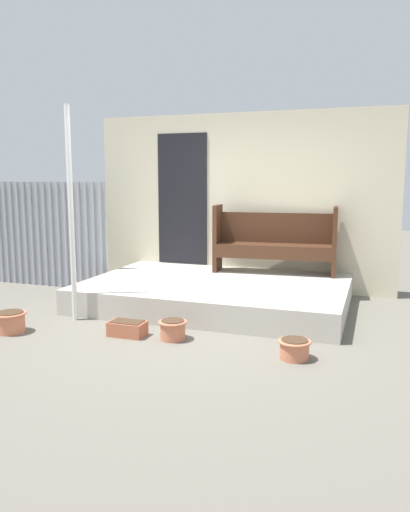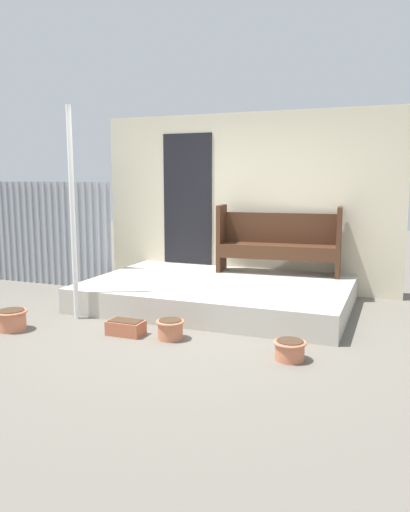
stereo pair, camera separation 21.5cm
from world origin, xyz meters
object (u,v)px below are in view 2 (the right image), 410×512
(flower_pot_left, at_px, (12,319))
(flower_pot_right, at_px, (290,349))
(bench, at_px, (279,239))
(support_post, at_px, (73,215))
(flower_pot_middle, at_px, (170,328))
(planter_box_rect, at_px, (126,328))

(flower_pot_left, xyz_separation_m, flower_pot_right, (3.03, 0.21, -0.02))
(bench, distance_m, flower_pot_left, 3.64)
(support_post, relative_size, flower_pot_right, 8.03)
(flower_pot_left, distance_m, flower_pot_right, 3.04)
(flower_pot_left, relative_size, flower_pot_middle, 1.15)
(planter_box_rect, bearing_deg, flower_pot_right, -3.43)
(support_post, distance_m, flower_pot_right, 2.91)
(bench, bearing_deg, flower_pot_middle, -108.44)
(bench, relative_size, flower_pot_left, 5.08)
(flower_pot_left, relative_size, planter_box_rect, 0.89)
(flower_pot_middle, relative_size, flower_pot_right, 0.97)
(bench, xyz_separation_m, flower_pot_right, (0.70, -2.51, -0.70))
(bench, distance_m, planter_box_rect, 2.73)
(support_post, xyz_separation_m, bench, (1.94, 2.07, -0.43))
(flower_pot_left, relative_size, flower_pot_right, 1.11)
(bench, distance_m, flower_pot_middle, 2.53)
(flower_pot_middle, bearing_deg, bench, 76.33)
(flower_pot_left, height_order, flower_pot_middle, flower_pot_left)
(bench, xyz_separation_m, planter_box_rect, (-1.08, -2.40, -0.72))
(support_post, height_order, flower_pot_right, support_post)
(support_post, height_order, flower_pot_left, support_post)
(flower_pot_left, bearing_deg, planter_box_rect, 14.16)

